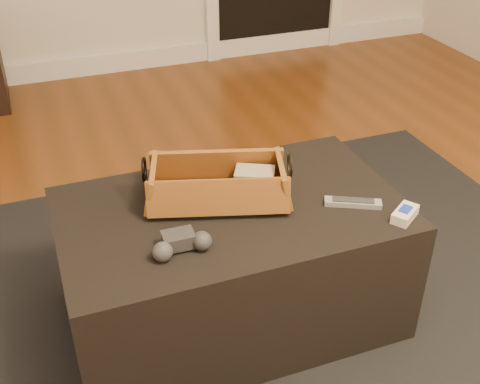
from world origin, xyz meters
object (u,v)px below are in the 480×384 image
object	(u,v)px
ottoman	(232,264)
tv_remote	(211,195)
wicker_basket	(218,185)
cream_gadget	(405,214)
silver_remote	(353,202)
game_controller	(181,244)

from	to	relation	value
ottoman	tv_remote	world-z (taller)	tv_remote
wicker_basket	cream_gadget	distance (m)	0.54
tv_remote	wicker_basket	xyz separation A→B (m)	(0.02, 0.01, 0.02)
wicker_basket	silver_remote	world-z (taller)	wicker_basket
tv_remote	ottoman	bearing A→B (deg)	-31.27
ottoman	cream_gadget	bearing A→B (deg)	-27.21
game_controller	silver_remote	distance (m)	0.53
tv_remote	wicker_basket	distance (m)	0.04
ottoman	wicker_basket	bearing A→B (deg)	113.30
tv_remote	silver_remote	world-z (taller)	tv_remote
tv_remote	game_controller	distance (m)	0.24
wicker_basket	cream_gadget	world-z (taller)	wicker_basket
wicker_basket	tv_remote	bearing A→B (deg)	-160.19
tv_remote	cream_gadget	world-z (taller)	tv_remote
ottoman	game_controller	world-z (taller)	game_controller
game_controller	cream_gadget	size ratio (longest dim) A/B	1.57
wicker_basket	silver_remote	size ratio (longest dim) A/B	2.83
ottoman	wicker_basket	xyz separation A→B (m)	(-0.02, 0.05, 0.26)
wicker_basket	game_controller	distance (m)	0.27
tv_remote	cream_gadget	size ratio (longest dim) A/B	2.12
cream_gadget	silver_remote	bearing A→B (deg)	132.32
ottoman	wicker_basket	size ratio (longest dim) A/B	2.16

